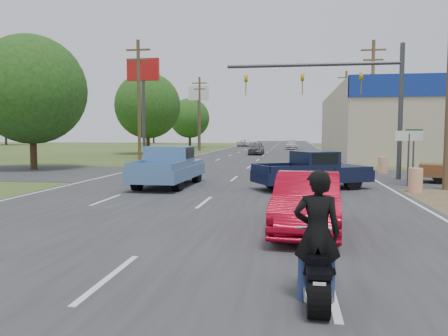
% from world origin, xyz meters
% --- Properties ---
extents(ground, '(200.00, 200.00, 0.00)m').
position_xyz_m(ground, '(0.00, 0.00, 0.00)').
color(ground, '#36471C').
rests_on(ground, ground).
extents(main_road, '(15.00, 180.00, 0.02)m').
position_xyz_m(main_road, '(0.00, 40.00, 0.01)').
color(main_road, '#2D2D30').
rests_on(main_road, ground).
extents(cross_road, '(120.00, 10.00, 0.02)m').
position_xyz_m(cross_road, '(0.00, 18.00, 0.01)').
color(cross_road, '#2D2D30').
rests_on(cross_road, ground).
extents(utility_pole_2, '(2.00, 0.28, 10.00)m').
position_xyz_m(utility_pole_2, '(9.50, 31.00, 5.32)').
color(utility_pole_2, '#4C3823').
rests_on(utility_pole_2, ground).
extents(utility_pole_3, '(2.00, 0.28, 10.00)m').
position_xyz_m(utility_pole_3, '(9.50, 49.00, 5.32)').
color(utility_pole_3, '#4C3823').
rests_on(utility_pole_3, ground).
extents(utility_pole_5, '(2.00, 0.28, 10.00)m').
position_xyz_m(utility_pole_5, '(-9.50, 28.00, 5.32)').
color(utility_pole_5, '#4C3823').
rests_on(utility_pole_5, ground).
extents(utility_pole_6, '(2.00, 0.28, 10.00)m').
position_xyz_m(utility_pole_6, '(-9.50, 52.00, 5.32)').
color(utility_pole_6, '#4C3823').
rests_on(utility_pole_6, ground).
extents(tree_0, '(7.14, 7.14, 8.84)m').
position_xyz_m(tree_0, '(-14.00, 20.00, 5.26)').
color(tree_0, '#422D19').
rests_on(tree_0, ground).
extents(tree_1, '(7.56, 7.56, 9.36)m').
position_xyz_m(tree_1, '(-13.50, 42.00, 5.57)').
color(tree_1, '#422D19').
rests_on(tree_1, ground).
extents(tree_2, '(6.72, 6.72, 8.32)m').
position_xyz_m(tree_2, '(-14.20, 66.00, 4.95)').
color(tree_2, '#422D19').
rests_on(tree_2, ground).
extents(tree_4, '(9.24, 9.24, 11.44)m').
position_xyz_m(tree_4, '(-55.00, 75.00, 6.82)').
color(tree_4, '#422D19').
rests_on(tree_4, ground).
extents(tree_5, '(7.98, 7.98, 9.88)m').
position_xyz_m(tree_5, '(30.00, 95.00, 5.88)').
color(tree_5, '#422D19').
rests_on(tree_5, ground).
extents(tree_6, '(8.82, 8.82, 10.92)m').
position_xyz_m(tree_6, '(-30.00, 95.00, 6.51)').
color(tree_6, '#422D19').
rests_on(tree_6, ground).
extents(barrel_0, '(0.56, 0.56, 1.00)m').
position_xyz_m(barrel_0, '(8.00, 12.00, 0.50)').
color(barrel_0, orange).
rests_on(barrel_0, ground).
extents(barrel_1, '(0.56, 0.56, 1.00)m').
position_xyz_m(barrel_1, '(8.40, 20.50, 0.50)').
color(barrel_1, orange).
rests_on(barrel_1, ground).
extents(barrel_2, '(0.56, 0.56, 1.00)m').
position_xyz_m(barrel_2, '(-8.50, 34.00, 0.50)').
color(barrel_2, orange).
rests_on(barrel_2, ground).
extents(barrel_3, '(0.56, 0.56, 1.00)m').
position_xyz_m(barrel_3, '(-8.20, 38.00, 0.50)').
color(barrel_3, orange).
rests_on(barrel_3, ground).
extents(pole_sign_left_near, '(3.00, 0.35, 9.20)m').
position_xyz_m(pole_sign_left_near, '(-10.50, 32.00, 7.17)').
color(pole_sign_left_near, '#3F3F44').
rests_on(pole_sign_left_near, ground).
extents(pole_sign_left_far, '(3.00, 0.35, 9.20)m').
position_xyz_m(pole_sign_left_far, '(-10.50, 56.00, 7.17)').
color(pole_sign_left_far, '#3F3F44').
rests_on(pole_sign_left_far, ground).
extents(lane_sign, '(1.20, 0.08, 2.52)m').
position_xyz_m(lane_sign, '(8.20, 14.00, 1.90)').
color(lane_sign, '#3F3F44').
rests_on(lane_sign, ground).
extents(street_name_sign, '(0.80, 0.08, 2.61)m').
position_xyz_m(street_name_sign, '(8.80, 15.50, 1.61)').
color(street_name_sign, '#3F3F44').
rests_on(street_name_sign, ground).
extents(signal_mast, '(9.12, 0.40, 7.00)m').
position_xyz_m(signal_mast, '(5.82, 17.00, 4.80)').
color(signal_mast, '#3F3F44').
rests_on(signal_mast, ground).
extents(red_convertible, '(1.81, 4.44, 1.43)m').
position_xyz_m(red_convertible, '(3.38, 4.09, 0.72)').
color(red_convertible, '#AB071E').
rests_on(red_convertible, ground).
extents(motorcycle, '(0.58, 1.90, 0.97)m').
position_xyz_m(motorcycle, '(3.35, -0.55, 0.43)').
color(motorcycle, black).
rests_on(motorcycle, ground).
extents(rider, '(0.66, 0.44, 1.81)m').
position_xyz_m(rider, '(3.35, -0.51, 0.91)').
color(rider, black).
rests_on(rider, ground).
extents(blue_pickup, '(2.25, 5.55, 1.82)m').
position_xyz_m(blue_pickup, '(-2.52, 12.58, 0.92)').
color(blue_pickup, black).
rests_on(blue_pickup, ground).
extents(navy_pickup, '(5.29, 3.98, 1.65)m').
position_xyz_m(navy_pickup, '(3.97, 12.32, 0.83)').
color(navy_pickup, black).
rests_on(navy_pickup, ground).
extents(distant_car_grey, '(1.78, 4.25, 1.44)m').
position_xyz_m(distant_car_grey, '(-0.93, 42.00, 0.72)').
color(distant_car_grey, '#5B5B60').
rests_on(distant_car_grey, ground).
extents(distant_car_silver, '(1.87, 4.52, 1.31)m').
position_xyz_m(distant_car_silver, '(2.97, 59.33, 0.65)').
color(distant_car_silver, silver).
rests_on(distant_car_silver, ground).
extents(distant_car_white, '(2.76, 5.04, 1.34)m').
position_xyz_m(distant_car_white, '(-5.23, 71.31, 0.67)').
color(distant_car_white, white).
rests_on(distant_car_white, ground).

